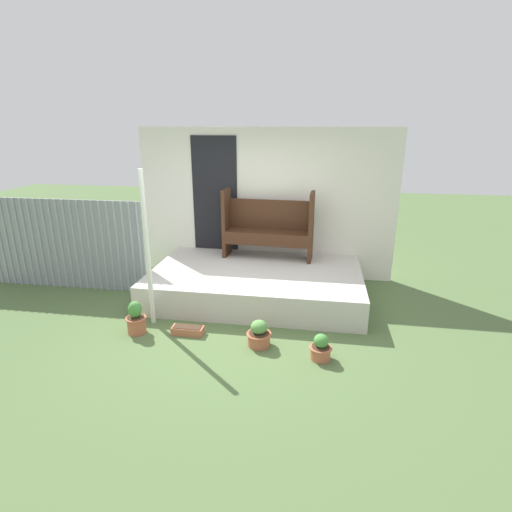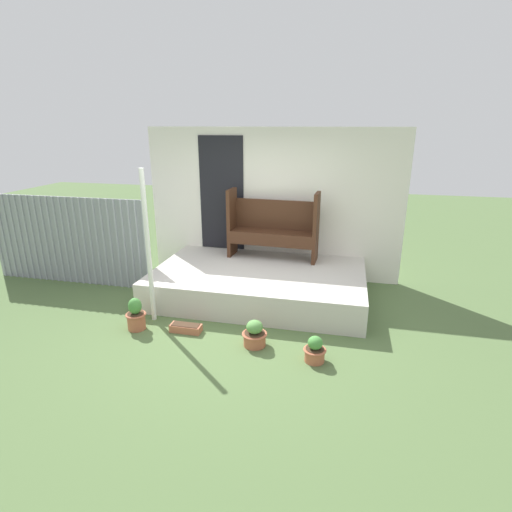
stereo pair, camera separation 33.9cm
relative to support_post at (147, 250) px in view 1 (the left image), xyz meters
name	(u,v)px [view 1 (the left image)]	position (x,y,z in m)	size (l,w,h in m)	color
ground_plane	(232,324)	(1.09, 0.11, -1.06)	(24.00, 24.00, 0.00)	#516B3D
porch_slab	(256,283)	(1.28, 1.11, -0.83)	(3.28, 2.01, 0.45)	beige
house_wall	(263,204)	(1.24, 2.15, 0.25)	(4.48, 0.08, 2.60)	white
fence_corrugated	(58,244)	(-2.01, 0.99, -0.30)	(2.98, 0.05, 1.51)	gray
support_post	(147,250)	(0.00, 0.00, 0.00)	(0.06, 0.06, 2.11)	white
bench	(268,225)	(1.38, 1.79, -0.03)	(1.53, 0.48, 1.16)	#422616
flower_pot_left	(136,319)	(-0.10, -0.31, -0.86)	(0.27, 0.27, 0.45)	#B26042
flower_pot_middle	(259,335)	(1.55, -0.37, -0.91)	(0.32, 0.32, 0.34)	#B26042
flower_pot_right	(321,348)	(2.31, -0.56, -0.92)	(0.27, 0.27, 0.32)	#B26042
planter_box_rect	(188,330)	(0.58, -0.24, -1.00)	(0.42, 0.16, 0.11)	#B76647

